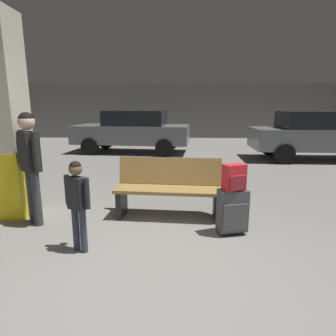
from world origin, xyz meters
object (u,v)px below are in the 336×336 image
(structural_pillar, at_px, (4,119))
(child, at_px, (77,197))
(parked_car_side, at_px, (318,134))
(suitcase, at_px, (233,211))
(backpack_bright, at_px, (234,178))
(adult, at_px, (30,157))
(bench, at_px, (169,188))
(parked_car_far, at_px, (133,130))

(structural_pillar, distance_m, child, 1.99)
(structural_pillar, distance_m, parked_car_side, 8.56)
(suitcase, bearing_deg, backpack_bright, -4.87)
(adult, bearing_deg, child, -40.97)
(child, distance_m, parked_car_side, 8.20)
(parked_car_side, bearing_deg, backpack_bright, -124.32)
(backpack_bright, bearing_deg, suitcase, 175.13)
(suitcase, bearing_deg, bench, 144.09)
(structural_pillar, bearing_deg, adult, -34.42)
(backpack_bright, height_order, parked_car_far, parked_car_far)
(backpack_bright, bearing_deg, bench, 144.12)
(bench, xyz_separation_m, suitcase, (0.86, -0.62, -0.12))
(structural_pillar, height_order, child, structural_pillar)
(backpack_bright, relative_size, child, 0.32)
(suitcase, bearing_deg, adult, 174.19)
(bench, xyz_separation_m, parked_car_far, (-1.41, 6.21, 0.36))
(bench, bearing_deg, adult, -170.00)
(adult, distance_m, parked_car_far, 6.57)
(structural_pillar, height_order, adult, structural_pillar)
(backpack_bright, relative_size, parked_car_far, 0.08)
(bench, distance_m, suitcase, 1.06)
(parked_car_far, bearing_deg, adult, -94.40)
(backpack_bright, distance_m, child, 1.94)
(backpack_bright, bearing_deg, parked_car_side, 55.68)
(suitcase, height_order, child, child)
(suitcase, height_order, parked_car_side, parked_car_side)
(child, relative_size, parked_car_far, 0.25)
(adult, bearing_deg, suitcase, -5.81)
(adult, height_order, parked_car_far, adult)
(structural_pillar, bearing_deg, backpack_bright, -10.97)
(child, bearing_deg, backpack_bright, 14.98)
(bench, height_order, suitcase, bench)
(adult, bearing_deg, bench, 10.00)
(backpack_bright, bearing_deg, structural_pillar, 169.03)
(structural_pillar, xyz_separation_m, adult, (0.52, -0.36, -0.50))
(child, height_order, parked_car_far, parked_car_far)
(structural_pillar, bearing_deg, suitcase, -10.97)
(structural_pillar, xyz_separation_m, child, (1.42, -1.14, -0.82))
(parked_car_side, height_order, parked_car_far, same)
(bench, bearing_deg, structural_pillar, 179.58)
(child, bearing_deg, structural_pillar, 141.29)
(adult, bearing_deg, parked_car_far, 85.60)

